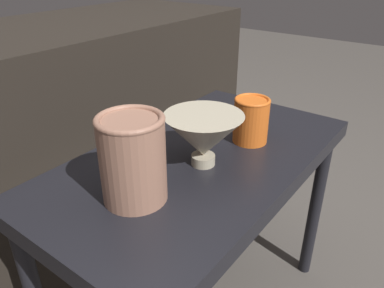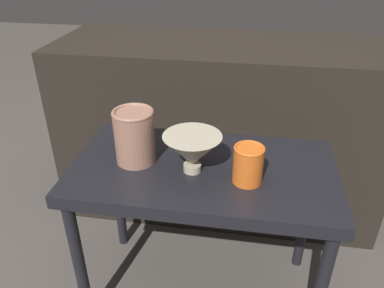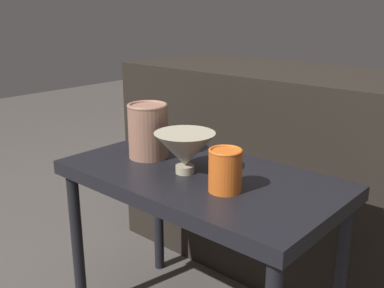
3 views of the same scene
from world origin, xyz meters
TOP-DOWN VIEW (x-y plane):
  - ground_plane at (0.00, 0.00)m, footprint 8.00×8.00m
  - table at (0.00, 0.00)m, footprint 0.78×0.43m
  - couch_backdrop at (0.00, 0.55)m, footprint 1.34×0.50m
  - bowl at (-0.03, -0.03)m, footprint 0.17×0.17m
  - vase_textured_left at (-0.20, 0.00)m, footprint 0.12×0.12m
  - vase_colorful_right at (0.13, -0.06)m, footprint 0.08×0.08m

SIDE VIEW (x-z plane):
  - ground_plane at x=0.00m, z-range 0.00..0.00m
  - couch_backdrop at x=0.00m, z-range 0.00..0.75m
  - table at x=0.00m, z-range 0.20..0.74m
  - vase_colorful_right at x=0.13m, z-range 0.53..0.64m
  - bowl at x=-0.03m, z-range 0.54..0.66m
  - vase_textured_left at x=-0.20m, z-range 0.53..0.70m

